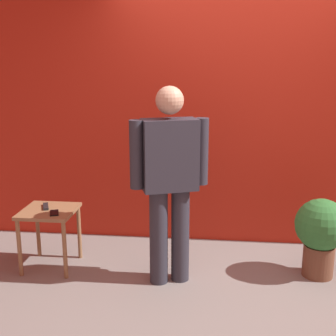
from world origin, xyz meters
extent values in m
plane|color=gray|center=(0.00, 0.00, 0.00)|extent=(12.00, 12.00, 0.00)
cube|color=red|center=(0.00, 1.28, 1.40)|extent=(6.23, 0.12, 2.80)
cylinder|color=#2D2D38|center=(-0.68, 0.28, 0.40)|extent=(0.19, 0.19, 0.80)
cylinder|color=#2D2D38|center=(-0.50, 0.34, 0.40)|extent=(0.19, 0.19, 0.80)
cube|color=#2D2D38|center=(-0.59, 0.31, 1.09)|extent=(0.48, 0.35, 0.57)
cube|color=red|center=(-0.63, 0.42, 1.11)|extent=(0.12, 0.05, 0.48)
cube|color=#384C99|center=(-0.63, 0.42, 1.10)|extent=(0.04, 0.02, 0.43)
cylinder|color=#2D2D38|center=(-0.84, 0.22, 1.10)|extent=(0.14, 0.14, 0.54)
cylinder|color=#2D2D38|center=(-0.34, 0.40, 1.10)|extent=(0.14, 0.14, 0.54)
sphere|color=tan|center=(-0.59, 0.31, 1.51)|extent=(0.22, 0.22, 0.22)
cube|color=olive|center=(-1.67, 0.45, 0.52)|extent=(0.46, 0.46, 0.03)
cylinder|color=olive|center=(-1.87, 0.25, 0.25)|extent=(0.04, 0.04, 0.51)
cylinder|color=olive|center=(-1.47, 0.25, 0.25)|extent=(0.04, 0.04, 0.51)
cylinder|color=olive|center=(-1.87, 0.65, 0.25)|extent=(0.04, 0.04, 0.51)
cylinder|color=olive|center=(-1.47, 0.65, 0.25)|extent=(0.04, 0.04, 0.51)
cube|color=black|center=(-1.59, 0.36, 0.54)|extent=(0.12, 0.16, 0.01)
cube|color=black|center=(-1.72, 0.50, 0.55)|extent=(0.11, 0.17, 0.02)
cylinder|color=brown|center=(0.67, 0.53, 0.14)|extent=(0.26, 0.26, 0.28)
sphere|color=#2D7233|center=(0.67, 0.53, 0.47)|extent=(0.44, 0.44, 0.44)
camera|label=1|loc=(-0.23, -3.06, 1.81)|focal=47.01mm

